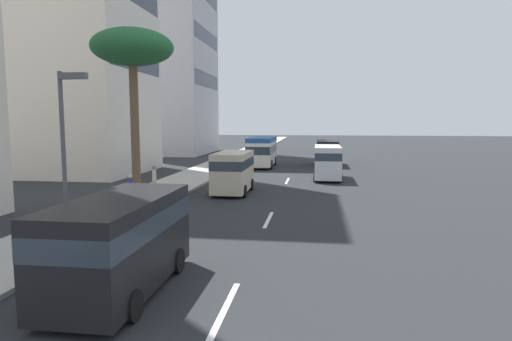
{
  "coord_description": "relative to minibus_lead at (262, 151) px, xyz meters",
  "views": [
    {
      "loc": [
        -3.76,
        -2.08,
        4.43
      ],
      "look_at": [
        18.04,
        0.93,
        1.92
      ],
      "focal_mm": 30.71,
      "sensor_mm": 36.0,
      "label": 1
    }
  ],
  "objects": [
    {
      "name": "pedestrian_near_lamp",
      "position": [
        -18.07,
        3.95,
        -0.44
      ],
      "size": [
        0.38,
        0.33,
        1.75
      ],
      "rotation": [
        0.0,
        0.0,
        0.4
      ],
      "color": "gold",
      "rests_on": "sidewalk_right"
    },
    {
      "name": "office_tower_far",
      "position": [
        16.1,
        14.49,
        17.85
      ],
      "size": [
        13.33,
        10.22,
        38.83
      ],
      "color": "#BCBCC1",
      "rests_on": "ground_plane"
    },
    {
      "name": "sidewalk_right",
      "position": [
        -6.48,
        4.35,
        -1.49
      ],
      "size": [
        162.0,
        3.7,
        0.15
      ],
      "primitive_type": "cube",
      "color": "#B2ADA3",
      "rests_on": "ground_plane"
    },
    {
      "name": "lane_stripe_near",
      "position": [
        -32.02,
        -3.09,
        -1.56
      ],
      "size": [
        3.2,
        0.16,
        0.01
      ],
      "primitive_type": "cube",
      "color": "silver",
      "rests_on": "ground_plane"
    },
    {
      "name": "ground_plane",
      "position": [
        -6.48,
        -3.09,
        -1.56
      ],
      "size": [
        198.0,
        198.0,
        0.0
      ],
      "primitive_type": "plane",
      "color": "#26282B"
    },
    {
      "name": "street_lamp",
      "position": [
        -28.65,
        2.78,
        2.26
      ],
      "size": [
        0.24,
        0.97,
        5.83
      ],
      "color": "#4C4C51",
      "rests_on": "sidewalk_right"
    },
    {
      "name": "van_fourth",
      "position": [
        2.03,
        -6.24,
        -0.15
      ],
      "size": [
        5.3,
        2.2,
        2.48
      ],
      "color": "black",
      "rests_on": "ground_plane"
    },
    {
      "name": "van_fifth",
      "position": [
        -8.36,
        -6.03,
        -0.12
      ],
      "size": [
        5.04,
        2.05,
        2.53
      ],
      "color": "silver",
      "rests_on": "ground_plane"
    },
    {
      "name": "minibus_lead",
      "position": [
        0.0,
        0.0,
        0.0
      ],
      "size": [
        6.73,
        2.37,
        2.84
      ],
      "rotation": [
        0.0,
        0.0,
        3.14
      ],
      "color": "silver",
      "rests_on": "ground_plane"
    },
    {
      "name": "lane_stripe_far",
      "position": [
        -9.73,
        -3.09,
        -1.56
      ],
      "size": [
        3.2,
        0.16,
        0.01
      ],
      "primitive_type": "cube",
      "color": "silver",
      "rests_on": "ground_plane"
    },
    {
      "name": "van_second",
      "position": [
        -31.35,
        -0.21,
        -0.15
      ],
      "size": [
        5.28,
        2.2,
        2.47
      ],
      "rotation": [
        0.0,
        0.0,
        3.14
      ],
      "color": "black",
      "rests_on": "ground_plane"
    },
    {
      "name": "van_third",
      "position": [
        -15.61,
        -0.15,
        -0.13
      ],
      "size": [
        4.62,
        2.05,
        2.52
      ],
      "rotation": [
        0.0,
        0.0,
        3.14
      ],
      "color": "beige",
      "rests_on": "ground_plane"
    },
    {
      "name": "pedestrian_mid_block",
      "position": [
        -21.33,
        3.95,
        -0.51
      ],
      "size": [
        0.39,
        0.37,
        1.65
      ],
      "rotation": [
        0.0,
        0.0,
        0.63
      ],
      "color": "#333338",
      "rests_on": "sidewalk_right"
    },
    {
      "name": "palm_tree",
      "position": [
        -18.88,
        4.67,
        6.6
      ],
      "size": [
        4.37,
        4.37,
        9.18
      ],
      "color": "brown",
      "rests_on": "sidewalk_right"
    },
    {
      "name": "lane_stripe_mid",
      "position": [
        -22.57,
        -3.09,
        -1.56
      ],
      "size": [
        3.2,
        0.16,
        0.01
      ],
      "primitive_type": "cube",
      "color": "silver",
      "rests_on": "ground_plane"
    }
  ]
}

